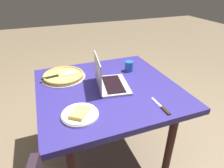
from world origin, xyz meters
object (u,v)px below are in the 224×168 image
at_px(pizza_tray, 63,76).
at_px(laptop, 108,81).
at_px(table_knife, 162,107).
at_px(drink_cup, 129,66).
at_px(dining_table, 108,96).
at_px(pizza_plate, 80,114).

bearing_deg(pizza_tray, laptop, -132.72).
distance_m(pizza_tray, table_knife, 0.87).
distance_m(table_knife, drink_cup, 0.61).
bearing_deg(drink_cup, laptop, 126.75).
bearing_deg(dining_table, pizza_tray, 47.66).
bearing_deg(drink_cup, table_knife, 176.20).
bearing_deg(dining_table, table_knife, -148.72).
height_order(table_knife, drink_cup, drink_cup).
height_order(dining_table, table_knife, table_knife).
bearing_deg(laptop, drink_cup, -53.25).
xyz_separation_m(laptop, drink_cup, (0.21, -0.28, -0.01)).
xyz_separation_m(dining_table, table_knife, (-0.40, -0.24, 0.09)).
xyz_separation_m(pizza_tray, table_knife, (-0.68, -0.55, -0.02)).
distance_m(pizza_plate, drink_cup, 0.75).
bearing_deg(pizza_plate, dining_table, -44.82).
bearing_deg(table_knife, laptop, 31.40).
distance_m(dining_table, laptop, 0.14).
height_order(laptop, table_knife, laptop).
height_order(dining_table, laptop, laptop).
xyz_separation_m(pizza_plate, pizza_tray, (0.57, 0.02, 0.01)).
distance_m(laptop, drink_cup, 0.35).
bearing_deg(drink_cup, pizza_tray, 82.87).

